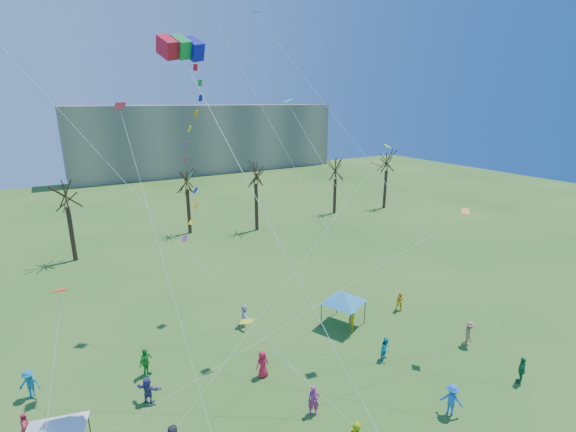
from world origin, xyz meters
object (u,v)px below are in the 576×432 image
big_box_kite (199,156)px  canopy_tent_white (51,430)px  distant_building (207,138)px  canopy_tent_blue (344,297)px

big_box_kite → canopy_tent_white: size_ratio=5.65×
big_box_kite → canopy_tent_white: big_box_kite is taller
big_box_kite → canopy_tent_white: 13.53m
distant_building → canopy_tent_blue: (-15.07, -71.48, -5.19)m
distant_building → canopy_tent_white: (-33.62, -74.69, -5.21)m
distant_building → canopy_tent_blue: distant_building is taller
distant_building → big_box_kite: size_ratio=3.05×
canopy_tent_white → canopy_tent_blue: (18.55, 3.21, 0.02)m
distant_building → canopy_tent_blue: 73.24m
distant_building → big_box_kite: bearing=-109.4°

